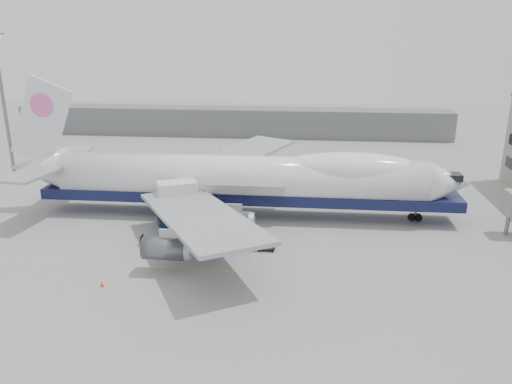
# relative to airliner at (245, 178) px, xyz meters

# --- Properties ---
(ground) EXTENTS (260.00, 260.00, 0.00)m
(ground) POSITION_rel_airliner_xyz_m (-0.64, -12.00, -5.62)
(ground) COLOR gray
(ground) RESTS_ON ground
(apron_line) EXTENTS (60.00, 0.15, 0.01)m
(apron_line) POSITION_rel_airliner_xyz_m (-0.64, -18.00, -5.62)
(apron_line) COLOR gold
(apron_line) RESTS_ON ground
(hangar) EXTENTS (110.00, 8.00, 7.00)m
(hangar) POSITION_rel_airliner_xyz_m (-10.64, 58.00, -2.12)
(hangar) COLOR slate
(hangar) RESTS_ON ground
(floodlight_mast) EXTENTS (2.40, 2.40, 25.43)m
(floodlight_mast) POSITION_rel_airliner_xyz_m (-42.64, 12.00, 8.64)
(floodlight_mast) COLOR slate
(floodlight_mast) RESTS_ON ground
(airliner) EXTENTS (67.00, 55.30, 19.98)m
(airliner) POSITION_rel_airliner_xyz_m (0.00, 0.00, 0.00)
(airliner) COLOR white
(airliner) RESTS_ON ground
(catering_truck) EXTENTS (6.33, 5.43, 6.26)m
(catering_truck) POSITION_rel_airliner_xyz_m (-8.76, -4.73, -2.16)
(catering_truck) COLOR navy
(catering_truck) RESTS_ON ground
(traffic_cone) EXTENTS (0.42, 0.42, 0.62)m
(traffic_cone) POSITION_rel_airliner_xyz_m (-12.48, -22.95, -5.33)
(traffic_cone) COLOR #EC3E0C
(traffic_cone) RESTS_ON ground
(dolly_0) EXTENTS (2.30, 1.35, 1.30)m
(dolly_0) POSITION_rel_airliner_xyz_m (-10.59, -11.99, -5.09)
(dolly_0) COLOR #2D2D30
(dolly_0) RESTS_ON ground
(dolly_1) EXTENTS (2.30, 1.35, 1.30)m
(dolly_1) POSITION_rel_airliner_xyz_m (-6.93, -11.99, -5.09)
(dolly_1) COLOR #2D2D30
(dolly_1) RESTS_ON ground
(dolly_2) EXTENTS (2.30, 1.35, 1.30)m
(dolly_2) POSITION_rel_airliner_xyz_m (-3.27, -11.99, -5.09)
(dolly_2) COLOR #2D2D30
(dolly_2) RESTS_ON ground
(dolly_3) EXTENTS (2.30, 1.35, 1.30)m
(dolly_3) POSITION_rel_airliner_xyz_m (0.40, -11.99, -5.09)
(dolly_3) COLOR #2D2D30
(dolly_3) RESTS_ON ground
(dolly_4) EXTENTS (2.30, 1.35, 1.30)m
(dolly_4) POSITION_rel_airliner_xyz_m (4.06, -11.99, -5.09)
(dolly_4) COLOR #2D2D30
(dolly_4) RESTS_ON ground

